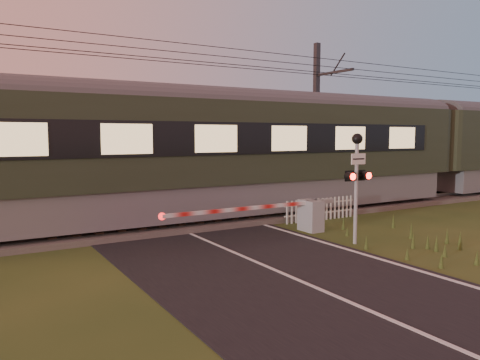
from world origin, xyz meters
TOP-DOWN VIEW (x-y plane):
  - ground at (0.00, 0.00)m, footprint 160.00×160.00m
  - road at (0.02, -0.23)m, footprint 6.00×140.00m
  - track_bed at (0.00, 6.50)m, footprint 140.00×3.40m
  - overhead_wires at (0.00, 6.50)m, footprint 120.00×0.62m
  - train at (13.00, 6.50)m, footprint 47.18×3.25m
  - boom_gate at (3.25, 3.32)m, footprint 6.02×0.77m
  - crossing_signal at (3.47, 1.30)m, footprint 0.79×0.34m
  - picket_fence at (5.01, 4.60)m, footprint 3.14×0.07m
  - catenary_mast at (8.25, 8.73)m, footprint 0.23×2.46m

SIDE VIEW (x-z plane):
  - ground at x=0.00m, z-range 0.00..0.00m
  - road at x=0.02m, z-range 0.00..0.03m
  - track_bed at x=0.00m, z-range -0.13..0.26m
  - picket_fence at x=5.01m, z-range 0.00..0.81m
  - boom_gate at x=3.25m, z-range 0.05..1.07m
  - crossing_signal at x=3.47m, z-range 0.58..3.68m
  - train at x=13.00m, z-range 0.28..4.68m
  - catenary_mast at x=8.25m, z-range 0.14..7.38m
  - overhead_wires at x=0.00m, z-range 5.41..6.04m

